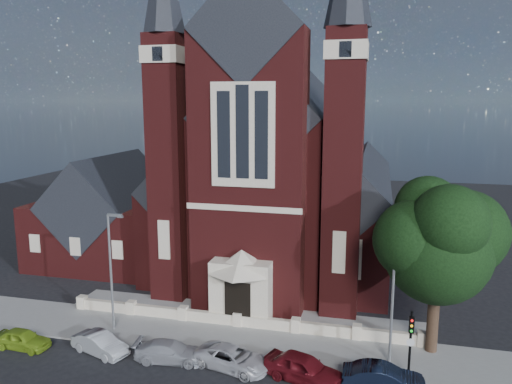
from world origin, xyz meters
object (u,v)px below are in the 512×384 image
at_px(parish_hall, 112,219).
at_px(car_silver_b, 170,352).
at_px(car_white_suv, 233,358).
at_px(street_lamp_left, 112,265).
at_px(traffic_signal, 411,337).
at_px(car_silver_a, 100,344).
at_px(car_navy, 383,379).
at_px(church, 284,175).
at_px(car_dark_red, 304,368).
at_px(street_tree, 440,245).
at_px(car_lime_van, 22,339).
at_px(street_lamp_right, 395,290).

distance_m(parish_hall, car_silver_b, 21.79).
distance_m(parish_hall, car_white_suv, 24.24).
bearing_deg(street_lamp_left, traffic_signal, -4.76).
distance_m(car_silver_a, car_navy, 16.80).
bearing_deg(car_silver_a, church, 0.35).
height_order(parish_hall, car_silver_b, parish_hall).
bearing_deg(car_silver_b, car_dark_red, -97.65).
bearing_deg(street_tree, traffic_signal, -115.95).
distance_m(street_lamp_left, car_lime_van, 6.92).
height_order(street_lamp_right, car_lime_van, street_lamp_right).
height_order(parish_hall, street_lamp_right, parish_hall).
height_order(street_tree, car_lime_van, street_tree).
height_order(street_lamp_right, car_silver_a, street_lamp_right).
height_order(parish_hall, car_silver_a, parish_hall).
relative_size(car_lime_van, car_silver_a, 0.93).
bearing_deg(car_dark_red, car_silver_b, 107.19).
height_order(street_tree, car_silver_b, street_tree).
distance_m(church, car_silver_a, 24.35).
xyz_separation_m(car_lime_van, car_silver_b, (9.60, 0.76, -0.01)).
distance_m(church, car_white_suv, 23.00).
height_order(street_lamp_left, car_dark_red, street_lamp_left).
height_order(car_silver_a, car_white_suv, car_silver_a).
relative_size(street_tree, street_lamp_left, 1.32).
bearing_deg(street_tree, street_lamp_right, -145.74).
relative_size(street_lamp_right, car_silver_b, 1.92).
bearing_deg(church, street_lamp_left, -112.66).
xyz_separation_m(street_lamp_left, car_lime_van, (-4.34, -3.64, -3.98)).
distance_m(church, traffic_signal, 23.94).
relative_size(parish_hall, traffic_signal, 3.05).
bearing_deg(street_lamp_left, car_navy, -9.80).
xyz_separation_m(church, car_navy, (9.63, -21.97, -7.47)).
height_order(parish_hall, street_tree, street_tree).
bearing_deg(church, car_lime_van, -118.47).
relative_size(street_tree, car_dark_red, 2.37).
relative_size(car_silver_b, car_white_suv, 0.93).
bearing_deg(car_dark_red, street_lamp_right, -38.05).
xyz_separation_m(church, parish_hall, (-16.00, -4.94, -4.17)).
bearing_deg(car_silver_a, car_navy, -71.48).
bearing_deg(car_silver_b, street_lamp_right, -83.38).
distance_m(church, car_silver_b, 23.25).
relative_size(street_lamp_right, car_navy, 1.85).
height_order(traffic_signal, car_silver_a, traffic_signal).
bearing_deg(street_lamp_right, traffic_signal, -59.99).
xyz_separation_m(street_tree, car_silver_b, (-15.25, -4.59, -6.35)).
bearing_deg(parish_hall, car_lime_van, -77.99).
distance_m(street_lamp_left, car_silver_b, 7.20).
bearing_deg(car_silver_a, car_silver_b, -69.26).
bearing_deg(car_silver_a, car_white_suv, -69.43).
distance_m(traffic_signal, car_lime_van, 23.42).
relative_size(street_lamp_right, car_silver_a, 2.09).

